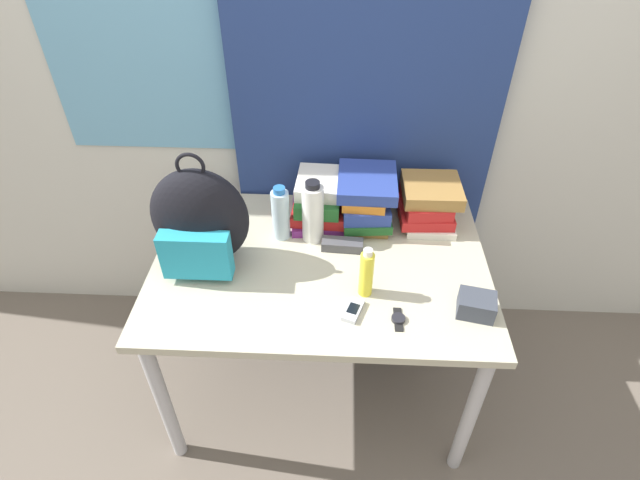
{
  "coord_description": "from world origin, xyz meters",
  "views": [
    {
      "loc": [
        0.06,
        -0.9,
        1.91
      ],
      "look_at": [
        0.0,
        0.41,
        0.82
      ],
      "focal_mm": 28.0,
      "sensor_mm": 36.0,
      "label": 1
    }
  ],
  "objects_px": {
    "backpack": "(200,221)",
    "wristwatch": "(398,319)",
    "book_stack_center": "(365,198)",
    "sports_bottle": "(313,212)",
    "book_stack_right": "(428,203)",
    "cell_phone": "(353,310)",
    "sunglasses_case": "(342,245)",
    "sunscreen_bottle": "(366,273)",
    "book_stack_left": "(320,200)",
    "camera_pouch": "(476,305)",
    "water_bottle": "(281,214)"
  },
  "relations": [
    {
      "from": "sunglasses_case",
      "to": "camera_pouch",
      "type": "xyz_separation_m",
      "value": [
        0.42,
        -0.29,
        0.02
      ]
    },
    {
      "from": "cell_phone",
      "to": "camera_pouch",
      "type": "bearing_deg",
      "value": 2.38
    },
    {
      "from": "book_stack_right",
      "to": "sunscreen_bottle",
      "type": "xyz_separation_m",
      "value": [
        -0.24,
        -0.4,
        0.0
      ]
    },
    {
      "from": "backpack",
      "to": "sunscreen_bottle",
      "type": "xyz_separation_m",
      "value": [
        0.56,
        -0.13,
        -0.09
      ]
    },
    {
      "from": "sports_bottle",
      "to": "sunscreen_bottle",
      "type": "xyz_separation_m",
      "value": [
        0.19,
        -0.28,
        -0.03
      ]
    },
    {
      "from": "water_bottle",
      "to": "sunscreen_bottle",
      "type": "bearing_deg",
      "value": -42.81
    },
    {
      "from": "sunscreen_bottle",
      "to": "sports_bottle",
      "type": "bearing_deg",
      "value": 124.23
    },
    {
      "from": "book_stack_right",
      "to": "sunscreen_bottle",
      "type": "height_order",
      "value": "sunscreen_bottle"
    },
    {
      "from": "book_stack_center",
      "to": "book_stack_right",
      "type": "bearing_deg",
      "value": 1.27
    },
    {
      "from": "sunscreen_bottle",
      "to": "wristwatch",
      "type": "bearing_deg",
      "value": -48.45
    },
    {
      "from": "book_stack_left",
      "to": "sunscreen_bottle",
      "type": "relative_size",
      "value": 1.44
    },
    {
      "from": "book_stack_left",
      "to": "sunglasses_case",
      "type": "relative_size",
      "value": 1.77
    },
    {
      "from": "water_bottle",
      "to": "wristwatch",
      "type": "height_order",
      "value": "water_bottle"
    },
    {
      "from": "book_stack_center",
      "to": "sunscreen_bottle",
      "type": "distance_m",
      "value": 0.4
    },
    {
      "from": "cell_phone",
      "to": "sunglasses_case",
      "type": "relative_size",
      "value": 0.72
    },
    {
      "from": "water_bottle",
      "to": "cell_phone",
      "type": "relative_size",
      "value": 1.98
    },
    {
      "from": "book_stack_center",
      "to": "sunscreen_bottle",
      "type": "relative_size",
      "value": 1.56
    },
    {
      "from": "book_stack_left",
      "to": "wristwatch",
      "type": "distance_m",
      "value": 0.59
    },
    {
      "from": "wristwatch",
      "to": "sunglasses_case",
      "type": "bearing_deg",
      "value": 118.24
    },
    {
      "from": "sunscreen_bottle",
      "to": "cell_phone",
      "type": "distance_m",
      "value": 0.13
    },
    {
      "from": "water_bottle",
      "to": "sunscreen_bottle",
      "type": "height_order",
      "value": "water_bottle"
    },
    {
      "from": "sports_bottle",
      "to": "sunscreen_bottle",
      "type": "distance_m",
      "value": 0.34
    },
    {
      "from": "book_stack_right",
      "to": "backpack",
      "type": "bearing_deg",
      "value": -161.31
    },
    {
      "from": "book_stack_left",
      "to": "sunglasses_case",
      "type": "height_order",
      "value": "book_stack_left"
    },
    {
      "from": "cell_phone",
      "to": "wristwatch",
      "type": "relative_size",
      "value": 1.14
    },
    {
      "from": "backpack",
      "to": "sports_bottle",
      "type": "bearing_deg",
      "value": 21.32
    },
    {
      "from": "backpack",
      "to": "sunglasses_case",
      "type": "distance_m",
      "value": 0.51
    },
    {
      "from": "backpack",
      "to": "book_stack_right",
      "type": "distance_m",
      "value": 0.85
    },
    {
      "from": "camera_pouch",
      "to": "wristwatch",
      "type": "height_order",
      "value": "camera_pouch"
    },
    {
      "from": "water_bottle",
      "to": "cell_phone",
      "type": "height_order",
      "value": "water_bottle"
    },
    {
      "from": "backpack",
      "to": "water_bottle",
      "type": "bearing_deg",
      "value": 31.16
    },
    {
      "from": "cell_phone",
      "to": "camera_pouch",
      "type": "relative_size",
      "value": 0.84
    },
    {
      "from": "cell_phone",
      "to": "camera_pouch",
      "type": "height_order",
      "value": "camera_pouch"
    },
    {
      "from": "backpack",
      "to": "book_stack_center",
      "type": "distance_m",
      "value": 0.63
    },
    {
      "from": "book_stack_left",
      "to": "book_stack_right",
      "type": "height_order",
      "value": "book_stack_left"
    },
    {
      "from": "sunscreen_bottle",
      "to": "camera_pouch",
      "type": "bearing_deg",
      "value": -11.75
    },
    {
      "from": "sunglasses_case",
      "to": "sunscreen_bottle",
      "type": "bearing_deg",
      "value": -70.49
    },
    {
      "from": "sunscreen_bottle",
      "to": "book_stack_right",
      "type": "bearing_deg",
      "value": 58.77
    },
    {
      "from": "book_stack_right",
      "to": "camera_pouch",
      "type": "height_order",
      "value": "book_stack_right"
    },
    {
      "from": "book_stack_left",
      "to": "water_bottle",
      "type": "xyz_separation_m",
      "value": [
        -0.14,
        -0.12,
        0.02
      ]
    },
    {
      "from": "book_stack_center",
      "to": "sports_bottle",
      "type": "xyz_separation_m",
      "value": [
        -0.19,
        -0.12,
        0.02
      ]
    },
    {
      "from": "sports_bottle",
      "to": "book_stack_right",
      "type": "bearing_deg",
      "value": 16.37
    },
    {
      "from": "book_stack_right",
      "to": "sunglasses_case",
      "type": "height_order",
      "value": "book_stack_right"
    },
    {
      "from": "backpack",
      "to": "cell_phone",
      "type": "relative_size",
      "value": 3.93
    },
    {
      "from": "wristwatch",
      "to": "sports_bottle",
      "type": "bearing_deg",
      "value": 126.53
    },
    {
      "from": "book_stack_center",
      "to": "camera_pouch",
      "type": "bearing_deg",
      "value": -53.94
    },
    {
      "from": "backpack",
      "to": "wristwatch",
      "type": "xyz_separation_m",
      "value": [
        0.66,
        -0.25,
        -0.17
      ]
    },
    {
      "from": "book_stack_left",
      "to": "sports_bottle",
      "type": "height_order",
      "value": "sports_bottle"
    },
    {
      "from": "book_stack_right",
      "to": "wristwatch",
      "type": "relative_size",
      "value": 2.55
    },
    {
      "from": "water_bottle",
      "to": "sports_bottle",
      "type": "xyz_separation_m",
      "value": [
        0.12,
        -0.01,
        0.02
      ]
    }
  ]
}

